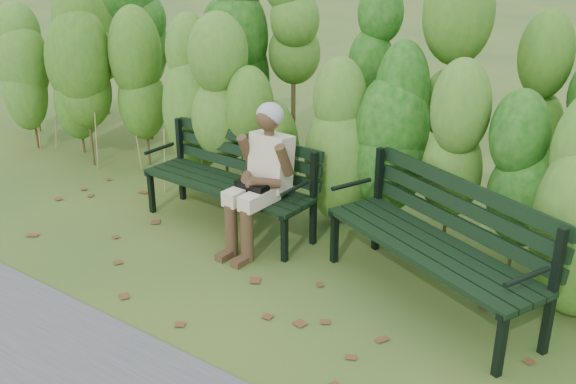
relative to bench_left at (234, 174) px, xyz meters
The scene contains 6 objects.
ground 1.41m from the bench_left, 40.79° to the right, with size 80.00×80.00×0.00m, color #304E20.
hedge_band 1.59m from the bench_left, 45.32° to the left, with size 11.04×1.67×2.42m.
leaf_litter 1.67m from the bench_left, 44.85° to the right, with size 5.67×2.29×0.01m.
bench_left is the anchor object (origin of this frame).
bench_right 2.15m from the bench_left, ahead, with size 2.00×1.29×0.95m.
seated_woman 0.57m from the bench_left, 22.15° to the right, with size 0.52×0.76×1.30m.
Camera 1 is at (2.86, -3.64, 2.82)m, focal length 42.00 mm.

